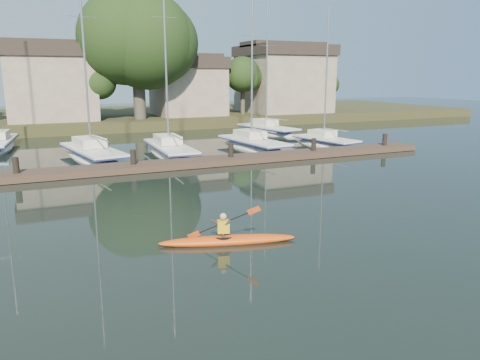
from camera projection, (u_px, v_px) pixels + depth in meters
name	position (u px, v px, depth m)	size (l,w,h in m)	color
ground	(314.00, 241.00, 15.26)	(160.00, 160.00, 0.00)	black
kayak	(227.00, 238.00, 15.03)	(4.47, 1.79, 1.43)	#D75210
dock	(184.00, 163.00, 27.69)	(34.00, 2.00, 1.80)	#422F25
sailboat_1	(93.00, 162.00, 30.52)	(3.95, 9.59, 15.25)	white
sailboat_2	(170.00, 157.00, 32.20)	(2.43, 9.40, 15.48)	white
sailboat_3	(253.00, 151.00, 34.76)	(3.19, 8.85, 13.96)	white
sailboat_4	(325.00, 148.00, 36.18)	(3.24, 7.04, 11.53)	white
sailboat_7	(268.00, 135.00, 43.75)	(3.82, 8.79, 13.74)	white
shore	(125.00, 95.00, 51.09)	(90.00, 25.25, 12.75)	#2E351A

